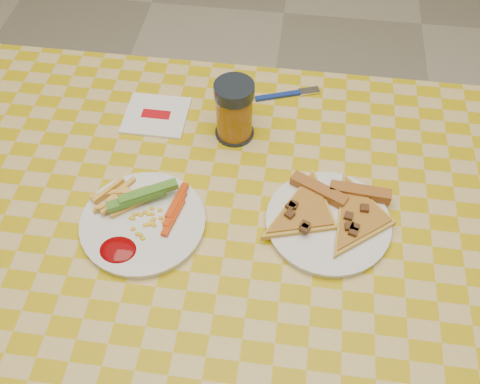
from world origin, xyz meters
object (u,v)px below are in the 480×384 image
at_px(plate_left, 143,223).
at_px(plate_right, 328,223).
at_px(drink_glass, 234,111).
at_px(table, 230,245).

xyz_separation_m(plate_left, plate_right, (0.33, 0.04, 0.00)).
bearing_deg(drink_glass, plate_right, -45.69).
distance_m(table, plate_left, 0.17).
xyz_separation_m(plate_right, drink_glass, (-0.20, 0.20, 0.06)).
bearing_deg(plate_right, drink_glass, 134.31).
xyz_separation_m(table, drink_glass, (-0.02, 0.22, 0.14)).
distance_m(plate_right, drink_glass, 0.29).
height_order(plate_left, plate_right, same).
relative_size(table, plate_right, 5.84).
xyz_separation_m(table, plate_left, (-0.15, -0.02, 0.08)).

